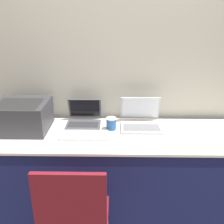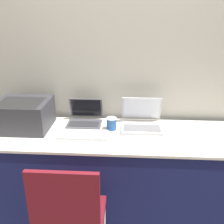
{
  "view_description": "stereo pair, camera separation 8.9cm",
  "coord_description": "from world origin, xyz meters",
  "px_view_note": "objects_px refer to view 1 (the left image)",
  "views": [
    {
      "loc": [
        -0.07,
        -1.61,
        1.74
      ],
      "look_at": [
        -0.11,
        0.35,
        0.96
      ],
      "focal_mm": 42.0,
      "sensor_mm": 36.0,
      "label": 1
    },
    {
      "loc": [
        0.02,
        -1.61,
        1.74
      ],
      "look_at": [
        -0.11,
        0.35,
        0.96
      ],
      "focal_mm": 42.0,
      "sensor_mm": 36.0,
      "label": 2
    }
  ],
  "objects_px": {
    "external_keyboard": "(84,135)",
    "chair": "(74,217)",
    "coffee_cup": "(111,124)",
    "printer": "(22,115)",
    "laptop_left": "(84,119)",
    "laptop_right": "(141,120)"
  },
  "relations": [
    {
      "from": "external_keyboard",
      "to": "chair",
      "type": "xyz_separation_m",
      "value": [
        0.01,
        -0.61,
        -0.26
      ]
    },
    {
      "from": "coffee_cup",
      "to": "printer",
      "type": "bearing_deg",
      "value": -178.93
    },
    {
      "from": "laptop_left",
      "to": "laptop_right",
      "type": "xyz_separation_m",
      "value": [
        0.5,
        -0.04,
        0.01
      ]
    },
    {
      "from": "coffee_cup",
      "to": "chair",
      "type": "height_order",
      "value": "chair"
    },
    {
      "from": "laptop_right",
      "to": "chair",
      "type": "xyz_separation_m",
      "value": [
        -0.47,
        -0.82,
        -0.3
      ]
    },
    {
      "from": "printer",
      "to": "laptop_left",
      "type": "distance_m",
      "value": 0.52
    },
    {
      "from": "laptop_right",
      "to": "coffee_cup",
      "type": "distance_m",
      "value": 0.27
    },
    {
      "from": "laptop_left",
      "to": "laptop_right",
      "type": "relative_size",
      "value": 0.85
    },
    {
      "from": "laptop_left",
      "to": "chair",
      "type": "bearing_deg",
      "value": -87.87
    },
    {
      "from": "external_keyboard",
      "to": "coffee_cup",
      "type": "relative_size",
      "value": 3.75
    },
    {
      "from": "laptop_left",
      "to": "coffee_cup",
      "type": "distance_m",
      "value": 0.27
    },
    {
      "from": "external_keyboard",
      "to": "coffee_cup",
      "type": "xyz_separation_m",
      "value": [
        0.22,
        0.14,
        0.04
      ]
    },
    {
      "from": "laptop_left",
      "to": "coffee_cup",
      "type": "xyz_separation_m",
      "value": [
        0.24,
        -0.11,
        0.0
      ]
    },
    {
      "from": "printer",
      "to": "laptop_left",
      "type": "xyz_separation_m",
      "value": [
        0.5,
        0.13,
        -0.08
      ]
    },
    {
      "from": "external_keyboard",
      "to": "coffee_cup",
      "type": "distance_m",
      "value": 0.26
    },
    {
      "from": "laptop_right",
      "to": "external_keyboard",
      "type": "relative_size",
      "value": 0.89
    },
    {
      "from": "coffee_cup",
      "to": "external_keyboard",
      "type": "bearing_deg",
      "value": -147.11
    },
    {
      "from": "laptop_right",
      "to": "coffee_cup",
      "type": "bearing_deg",
      "value": -164.12
    },
    {
      "from": "laptop_right",
      "to": "coffee_cup",
      "type": "xyz_separation_m",
      "value": [
        -0.26,
        -0.07,
        -0.0
      ]
    },
    {
      "from": "printer",
      "to": "chair",
      "type": "height_order",
      "value": "printer"
    },
    {
      "from": "external_keyboard",
      "to": "laptop_left",
      "type": "bearing_deg",
      "value": 96.08
    },
    {
      "from": "printer",
      "to": "laptop_right",
      "type": "bearing_deg",
      "value": 4.94
    }
  ]
}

